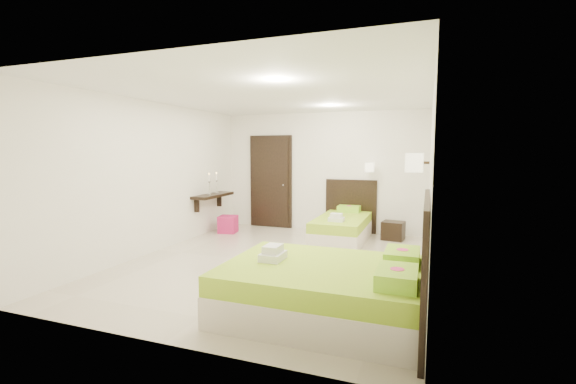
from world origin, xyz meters
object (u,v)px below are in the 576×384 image
(bed_double, at_px, (330,287))
(nightstand, at_px, (393,231))
(bed_single, at_px, (343,226))
(ottoman, at_px, (228,224))

(bed_double, bearing_deg, nightstand, 85.27)
(bed_single, bearing_deg, bed_double, -80.18)
(bed_single, relative_size, nightstand, 4.45)
(bed_single, height_order, ottoman, bed_single)
(nightstand, relative_size, ottoman, 1.13)
(nightstand, height_order, ottoman, nightstand)
(bed_single, xyz_separation_m, bed_double, (0.61, -3.53, 0.03))
(bed_double, xyz_separation_m, ottoman, (-3.10, 3.39, -0.13))
(nightstand, bearing_deg, bed_single, -149.43)
(bed_single, relative_size, ottoman, 5.04)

